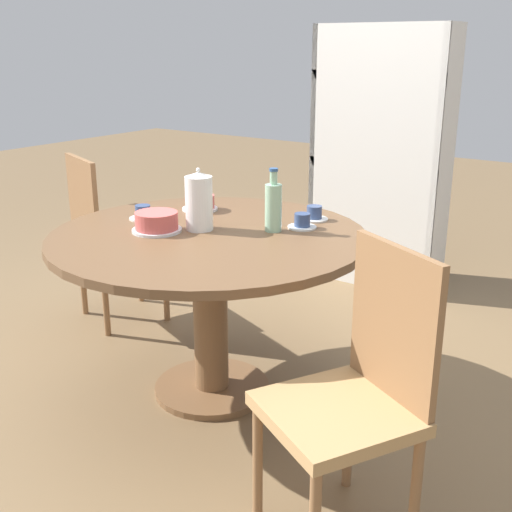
# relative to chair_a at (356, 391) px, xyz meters

# --- Properties ---
(ground_plane) EXTENTS (14.00, 14.00, 0.00)m
(ground_plane) POSITION_rel_chair_a_xyz_m (-0.92, 0.43, -0.51)
(ground_plane) COLOR brown
(dining_table) EXTENTS (1.36, 1.36, 0.76)m
(dining_table) POSITION_rel_chair_a_xyz_m (-0.92, 0.43, 0.10)
(dining_table) COLOR brown
(dining_table) RESTS_ON ground_plane
(chair_a) EXTENTS (0.57, 0.57, 0.96)m
(chair_a) POSITION_rel_chair_a_xyz_m (0.00, 0.00, 0.00)
(chair_a) COLOR olive
(chair_a) RESTS_ON ground_plane
(chair_b) EXTENTS (0.54, 0.54, 0.96)m
(chair_b) POSITION_rel_chair_a_xyz_m (-1.89, 0.73, 0.00)
(chair_b) COLOR olive
(chair_b) RESTS_ON ground_plane
(bookshelf) EXTENTS (0.87, 0.28, 1.64)m
(bookshelf) POSITION_rel_chair_a_xyz_m (-0.94, 2.17, 0.27)
(bookshelf) COLOR silver
(bookshelf) RESTS_ON ground_plane
(coffee_pot) EXTENTS (0.12, 0.12, 0.27)m
(coffee_pot) POSITION_rel_chair_a_xyz_m (-0.99, 0.45, 0.38)
(coffee_pot) COLOR white
(coffee_pot) RESTS_ON dining_table
(water_bottle) EXTENTS (0.07, 0.07, 0.27)m
(water_bottle) POSITION_rel_chair_a_xyz_m (-0.72, 0.61, 0.36)
(water_bottle) COLOR #99C6A3
(water_bottle) RESTS_ON dining_table
(cake_main) EXTENTS (0.21, 0.21, 0.09)m
(cake_main) POSITION_rel_chair_a_xyz_m (-1.12, 0.32, 0.29)
(cake_main) COLOR silver
(cake_main) RESTS_ON dining_table
(cake_second) EXTENTS (0.17, 0.17, 0.07)m
(cake_second) POSITION_rel_chair_a_xyz_m (-1.21, 0.71, 0.29)
(cake_second) COLOR silver
(cake_second) RESTS_ON dining_table
(cup_a) EXTENTS (0.13, 0.13, 0.07)m
(cup_a) POSITION_rel_chair_a_xyz_m (-0.66, 0.87, 0.28)
(cup_a) COLOR silver
(cup_a) RESTS_ON dining_table
(cup_b) EXTENTS (0.13, 0.13, 0.07)m
(cup_b) POSITION_rel_chair_a_xyz_m (-0.64, 0.72, 0.28)
(cup_b) COLOR silver
(cup_b) RESTS_ON dining_table
(cup_c) EXTENTS (0.13, 0.13, 0.07)m
(cup_c) POSITION_rel_chair_a_xyz_m (-1.31, 0.43, 0.28)
(cup_c) COLOR silver
(cup_c) RESTS_ON dining_table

